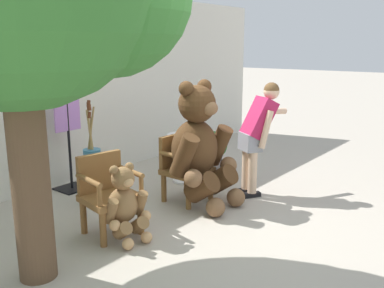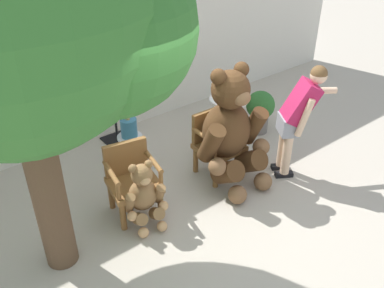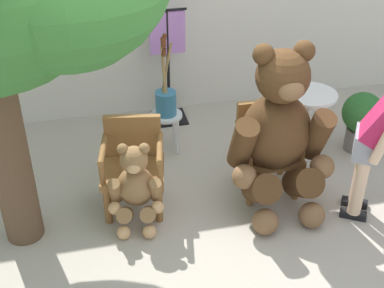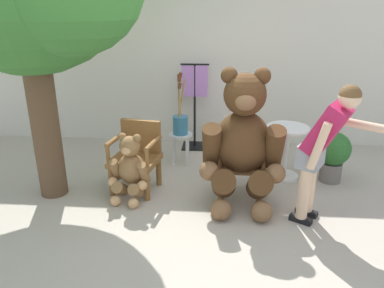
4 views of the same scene
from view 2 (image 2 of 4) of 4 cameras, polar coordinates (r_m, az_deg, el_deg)
The scene contains 13 objects.
ground_plane at distance 5.25m, azimuth 1.42°, elevation -8.72°, with size 60.00×60.00×0.00m, color #B2A899.
back_wall at distance 6.34m, azimuth -12.57°, elevation 12.77°, with size 10.00×0.16×2.80m, color silver.
wooden_chair_left at distance 5.02m, azimuth -8.01°, elevation -4.52°, with size 0.65×0.61×0.86m.
wooden_chair_right at distance 5.63m, azimuth 3.28°, elevation 0.30°, with size 0.57×0.53×0.86m.
teddy_bear_large at distance 5.30m, azimuth 5.25°, elevation 1.99°, with size 0.95×0.90×1.59m.
teddy_bear_small at distance 4.85m, azimuth -6.42°, elevation -6.78°, with size 0.51×0.50×0.82m.
person_visitor at distance 5.53m, azimuth 14.00°, elevation 4.06°, with size 0.85×0.50×1.53m.
white_stool at distance 5.86m, azimuth -8.24°, elevation 0.17°, with size 0.34×0.34×0.46m.
brush_bucket at distance 5.71m, azimuth -8.48°, elevation 2.76°, with size 0.22×0.22×0.89m.
round_side_table at distance 6.30m, azimuth 4.81°, elevation 3.83°, with size 0.56×0.56×0.72m.
patio_tree at distance 3.52m, azimuth -21.64°, elevation 16.83°, with size 2.54×2.42×3.90m.
potted_plant at distance 6.65m, azimuth 9.07°, elevation 4.65°, with size 0.44×0.44×0.68m.
clothing_display_stand at distance 6.29m, azimuth -10.49°, elevation 6.10°, with size 0.44×0.40×1.36m.
Camera 2 is at (-2.53, -3.04, 3.45)m, focal length 40.00 mm.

